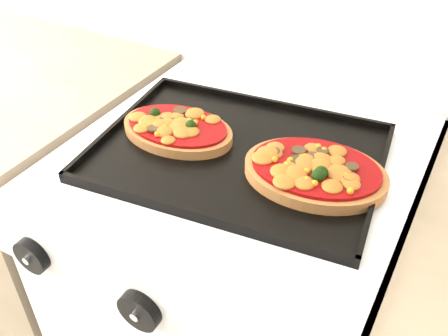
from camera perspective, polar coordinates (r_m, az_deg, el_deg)
The scene contains 7 objects.
stove at distance 1.20m, azimuth 1.76°, elevation -15.90°, with size 0.60×0.60×0.91m, color silver.
control_panel at distance 0.73m, azimuth -9.56°, elevation -14.25°, with size 0.60×0.02×0.09m, color silver.
knob_left at distance 0.82m, azimuth -21.10°, elevation -9.36°, with size 0.06×0.06×0.02m, color black.
knob_center at distance 0.71m, azimuth -9.63°, elevation -15.79°, with size 0.06×0.06×0.02m, color black.
baking_tray at distance 0.86m, azimuth 1.64°, elevation 1.88°, with size 0.48×0.35×0.02m, color black.
pizza_left at distance 0.90m, azimuth -5.35°, elevation 4.59°, with size 0.21×0.14×0.03m, color #A96A3A, non-canonical shape.
pizza_right at distance 0.81m, azimuth 10.39°, elevation -0.24°, with size 0.23×0.17×0.03m, color #A96A3A, non-canonical shape.
Camera 1 is at (0.35, 1.06, 1.42)m, focal length 40.00 mm.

